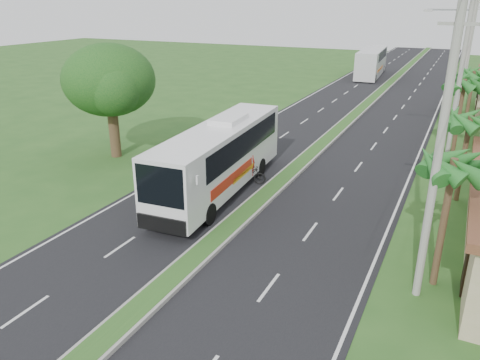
% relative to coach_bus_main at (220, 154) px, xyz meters
% --- Properties ---
extents(ground, '(180.00, 180.00, 0.00)m').
position_rel_coach_bus_main_xyz_m(ground, '(2.57, -7.56, -2.21)').
color(ground, '#29541E').
rests_on(ground, ground).
extents(road_asphalt, '(14.00, 160.00, 0.02)m').
position_rel_coach_bus_main_xyz_m(road_asphalt, '(2.57, 12.44, -2.20)').
color(road_asphalt, black).
rests_on(road_asphalt, ground).
extents(median_strip, '(1.20, 160.00, 0.18)m').
position_rel_coach_bus_main_xyz_m(median_strip, '(2.57, 12.44, -2.11)').
color(median_strip, gray).
rests_on(median_strip, ground).
extents(lane_edge_left, '(0.12, 160.00, 0.01)m').
position_rel_coach_bus_main_xyz_m(lane_edge_left, '(-4.13, 12.44, -2.21)').
color(lane_edge_left, silver).
rests_on(lane_edge_left, ground).
extents(lane_edge_right, '(0.12, 160.00, 0.01)m').
position_rel_coach_bus_main_xyz_m(lane_edge_right, '(9.27, 12.44, -2.21)').
color(lane_edge_right, silver).
rests_on(lane_edge_right, ground).
extents(palm_verge_a, '(2.40, 2.40, 5.45)m').
position_rel_coach_bus_main_xyz_m(palm_verge_a, '(11.57, -4.56, 2.53)').
color(palm_verge_a, '#473321').
rests_on(palm_verge_a, ground).
extents(palm_verge_b, '(2.40, 2.40, 5.05)m').
position_rel_coach_bus_main_xyz_m(palm_verge_b, '(11.97, 4.44, 2.15)').
color(palm_verge_b, '#473321').
rests_on(palm_verge_b, ground).
extents(palm_verge_c, '(2.40, 2.40, 5.85)m').
position_rel_coach_bus_main_xyz_m(palm_verge_c, '(11.37, 11.44, 2.91)').
color(palm_verge_c, '#473321').
rests_on(palm_verge_c, ground).
extents(palm_verge_d, '(2.40, 2.40, 5.25)m').
position_rel_coach_bus_main_xyz_m(palm_verge_d, '(11.87, 20.44, 2.34)').
color(palm_verge_d, '#473321').
rests_on(palm_verge_d, ground).
extents(shade_tree, '(6.30, 6.00, 7.54)m').
position_rel_coach_bus_main_xyz_m(shade_tree, '(-9.55, 2.46, 2.82)').
color(shade_tree, '#473321').
rests_on(shade_tree, ground).
extents(utility_pole_a, '(1.60, 0.28, 11.00)m').
position_rel_coach_bus_main_xyz_m(utility_pole_a, '(11.07, -5.56, 3.46)').
color(utility_pole_a, gray).
rests_on(utility_pole_a, ground).
extents(utility_pole_b, '(3.20, 0.28, 12.00)m').
position_rel_coach_bus_main_xyz_m(utility_pole_b, '(11.04, 10.44, 4.05)').
color(utility_pole_b, gray).
rests_on(utility_pole_b, ground).
extents(utility_pole_c, '(1.60, 0.28, 11.00)m').
position_rel_coach_bus_main_xyz_m(utility_pole_c, '(11.07, 30.44, 3.46)').
color(utility_pole_c, gray).
rests_on(utility_pole_c, ground).
extents(utility_pole_d, '(1.60, 0.28, 10.50)m').
position_rel_coach_bus_main_xyz_m(utility_pole_d, '(11.07, 50.44, 3.21)').
color(utility_pole_d, gray).
rests_on(utility_pole_d, ground).
extents(coach_bus_main, '(3.41, 12.58, 4.02)m').
position_rel_coach_bus_main_xyz_m(coach_bus_main, '(0.00, 0.00, 0.00)').
color(coach_bus_main, white).
rests_on(coach_bus_main, ground).
extents(coach_bus_far, '(3.62, 12.79, 3.68)m').
position_rel_coach_bus_main_xyz_m(coach_bus_far, '(-0.98, 46.29, -0.12)').
color(coach_bus_far, silver).
rests_on(coach_bus_far, ground).
extents(motorcyclist, '(1.91, 1.04, 2.11)m').
position_rel_coach_bus_main_xyz_m(motorcyclist, '(1.02, 1.68, -1.47)').
color(motorcyclist, black).
rests_on(motorcyclist, ground).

